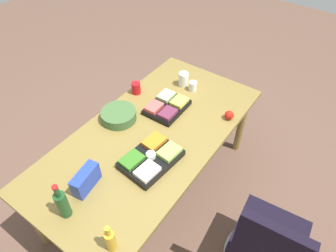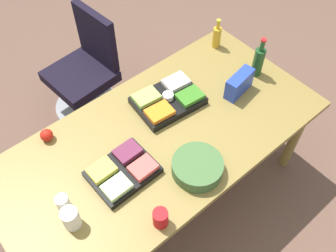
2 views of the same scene
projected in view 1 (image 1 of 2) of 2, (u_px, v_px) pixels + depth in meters
The scene contains 13 objects.
ground_plane at pixel (153, 188), 2.93m from camera, with size 10.00×10.00×0.00m, color brown.
conference_table at pixel (151, 141), 2.45m from camera, with size 2.04×1.01×0.75m.
office_chair at pixel (265, 247), 2.17m from camera, with size 0.56×0.56×0.91m.
dressing_bottle at pixel (111, 240), 1.70m from camera, with size 0.07×0.07×0.23m.
red_solo_cup at pixel (136, 88), 2.73m from camera, with size 0.08×0.08×0.11m, color red.
fruit_platter at pixel (167, 106), 2.59m from camera, with size 0.37×0.29×0.07m.
veggie_tray at pixel (151, 158), 2.18m from camera, with size 0.45×0.34×0.09m.
mayo_jar at pixel (184, 79), 2.81m from camera, with size 0.09×0.09×0.13m, color white.
wine_bottle at pixel (62, 204), 1.83m from camera, with size 0.09×0.09×0.30m.
chip_bag_blue at pixel (86, 180), 2.00m from camera, with size 0.22×0.08×0.15m, color #233DAE.
paper_cup at pixel (193, 86), 2.77m from camera, with size 0.07×0.07×0.09m, color white.
apple_red at pixel (229, 115), 2.50m from camera, with size 0.08×0.08×0.08m, color red.
salad_bowl at pixel (119, 115), 2.49m from camera, with size 0.29×0.29×0.08m, color #3F6334.
Camera 1 is at (1.27, 1.07, 2.49)m, focal length 32.43 mm.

